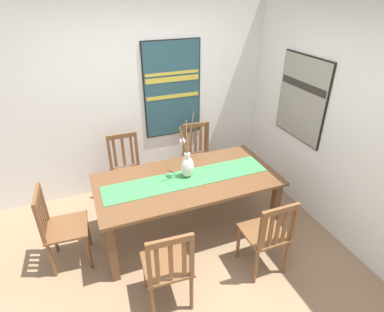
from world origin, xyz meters
TOP-DOWN VIEW (x-y plane):
  - ground_plane at (0.00, 0.00)m, footprint 6.40×6.40m
  - wall_back at (0.00, 1.86)m, footprint 6.40×0.12m
  - wall_side at (1.86, 0.00)m, footprint 0.12×6.40m
  - dining_table at (0.19, 0.56)m, footprint 2.04×0.99m
  - table_runner at (0.19, 0.56)m, footprint 1.88×0.36m
  - centerpiece_vase at (0.21, 0.60)m, footprint 0.29×0.25m
  - chair_0 at (-0.32, -0.32)m, footprint 0.45×0.45m
  - chair_1 at (-1.20, 0.58)m, footprint 0.45×0.45m
  - chair_2 at (0.73, -0.30)m, footprint 0.42×0.42m
  - chair_3 at (-0.34, 1.41)m, footprint 0.42×0.42m
  - chair_4 at (0.69, 1.43)m, footprint 0.45×0.45m
  - painting_on_back_wall at (0.45, 1.79)m, footprint 0.81×0.05m
  - painting_on_side_wall at (1.79, 0.76)m, footprint 0.05×0.84m

SIDE VIEW (x-z plane):
  - ground_plane at x=0.00m, z-range -0.03..0.00m
  - chair_0 at x=-0.32m, z-range 0.02..0.96m
  - chair_2 at x=0.73m, z-range 0.03..0.95m
  - chair_3 at x=-0.34m, z-range 0.01..0.98m
  - chair_1 at x=-1.20m, z-range 0.03..0.96m
  - chair_4 at x=0.69m, z-range 0.03..0.98m
  - dining_table at x=0.19m, z-range 0.28..1.03m
  - table_runner at x=0.19m, z-range 0.75..0.76m
  - centerpiece_vase at x=0.21m, z-range 0.54..1.29m
  - wall_back at x=0.00m, z-range 0.00..2.70m
  - wall_side at x=1.86m, z-range 0.00..2.70m
  - painting_on_back_wall at x=0.45m, z-range 0.73..2.05m
  - painting_on_side_wall at x=1.79m, z-range 0.91..1.95m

